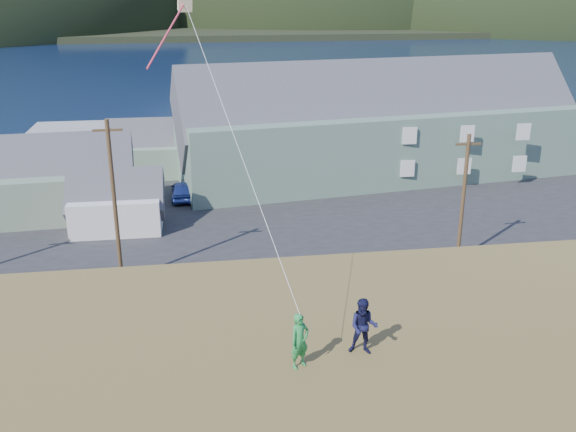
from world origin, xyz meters
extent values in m
plane|color=#0A1638|center=(0.00, 0.00, 0.00)|extent=(900.00, 900.00, 0.00)
cube|color=#4C3D19|center=(0.00, -2.00, 0.05)|extent=(110.00, 8.00, 0.10)
cube|color=#28282B|center=(0.00, 17.00, 0.06)|extent=(72.00, 36.00, 0.12)
cube|color=gray|center=(-6.00, 40.00, 0.45)|extent=(26.00, 14.00, 0.90)
cube|color=black|center=(0.00, 330.00, 1.00)|extent=(900.00, 320.00, 2.00)
ellipsoid|color=black|center=(-20.00, 300.00, 2.00)|extent=(200.00, 180.00, 100.00)
ellipsoid|color=black|center=(70.00, 290.00, 2.00)|extent=(230.00, 207.00, 142.60)
ellipsoid|color=black|center=(180.00, 270.00, 2.00)|extent=(280.00, 252.00, 134.40)
cube|color=slate|center=(16.34, 21.05, 3.17)|extent=(36.69, 15.04, 6.11)
cube|color=#47474C|center=(16.34, 21.05, 7.85)|extent=(37.15, 14.86, 9.92)
cube|color=slate|center=(-10.08, 14.34, 1.86)|extent=(10.19, 7.12, 3.49)
cube|color=#47474C|center=(-10.08, 14.34, 4.48)|extent=(10.67, 6.90, 6.28)
cube|color=silver|center=(-5.92, 10.54, 1.36)|extent=(6.25, 4.49, 2.48)
cube|color=#47474C|center=(-5.92, 10.54, 3.22)|extent=(6.75, 4.50, 4.44)
cube|color=gray|center=(-3.42, 24.70, 1.54)|extent=(8.92, 5.42, 2.84)
cube|color=#47474C|center=(-3.42, 24.70, 3.75)|extent=(9.42, 5.42, 5.31)
cylinder|color=#47331E|center=(-4.87, 1.50, 4.95)|extent=(0.24, 0.24, 9.66)
cylinder|color=#47331E|center=(15.93, 1.50, 4.19)|extent=(0.24, 0.24, 8.15)
imported|color=maroon|center=(-13.98, 24.25, 0.84)|extent=(2.51, 5.22, 1.44)
imported|color=navy|center=(-1.41, 16.68, 0.86)|extent=(1.81, 4.36, 1.48)
imported|color=beige|center=(-9.82, 23.85, 0.87)|extent=(2.33, 5.27, 1.51)
imported|color=#3A6292|center=(3.46, 23.07, 0.84)|extent=(1.63, 4.41, 1.44)
imported|color=#258B41|center=(2.18, -19.63, 7.96)|extent=(0.66, 0.58, 1.52)
imported|color=#15163B|center=(3.98, -19.23, 8.00)|extent=(0.92, 0.81, 1.59)
cube|color=#F5E9BB|center=(-0.33, -11.65, 16.06)|extent=(0.51, 0.49, 0.60)
cylinder|color=#E53C52|center=(-0.93, -12.90, 15.16)|extent=(0.06, 0.06, 3.31)
cylinder|color=white|center=(0.93, -15.64, 12.39)|extent=(0.02, 0.02, 11.13)
camera|label=1|loc=(-0.26, -33.88, 16.60)|focal=40.00mm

